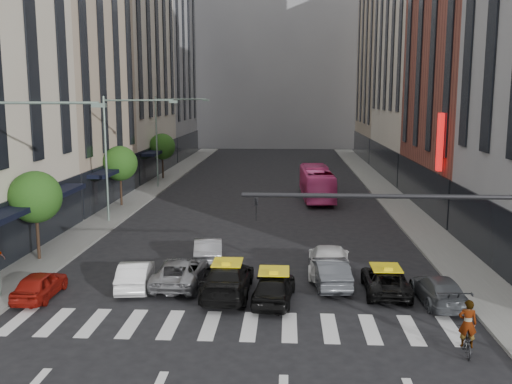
# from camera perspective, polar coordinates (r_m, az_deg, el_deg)

# --- Properties ---
(ground) EXTENTS (160.00, 160.00, 0.00)m
(ground) POSITION_cam_1_polar(r_m,az_deg,el_deg) (22.21, -2.50, -14.73)
(ground) COLOR black
(ground) RESTS_ON ground
(sidewalk_left) EXTENTS (3.00, 96.00, 0.15)m
(sidewalk_left) POSITION_cam_1_polar(r_m,az_deg,el_deg) (52.73, -11.75, -0.54)
(sidewalk_left) COLOR slate
(sidewalk_left) RESTS_ON ground
(sidewalk_right) EXTENTS (3.00, 96.00, 0.15)m
(sidewalk_right) POSITION_cam_1_polar(r_m,az_deg,el_deg) (51.81, 13.65, -0.79)
(sidewalk_right) COLOR slate
(sidewalk_right) RESTS_ON ground
(building_left_b) EXTENTS (8.00, 16.00, 24.00)m
(building_left_b) POSITION_cam_1_polar(r_m,az_deg,el_deg) (51.86, -18.81, 12.22)
(building_left_b) COLOR tan
(building_left_b) RESTS_ON ground
(building_left_c) EXTENTS (8.00, 20.00, 36.00)m
(building_left_c) POSITION_cam_1_polar(r_m,az_deg,el_deg) (69.40, -13.33, 16.64)
(building_left_c) COLOR beige
(building_left_c) RESTS_ON ground
(building_left_d) EXTENTS (8.00, 18.00, 30.00)m
(building_left_d) POSITION_cam_1_polar(r_m,az_deg,el_deg) (87.45, -9.65, 13.26)
(building_left_d) COLOR gray
(building_left_d) RESTS_ON ground
(building_right_b) EXTENTS (8.00, 18.00, 26.00)m
(building_right_b) POSITION_cam_1_polar(r_m,az_deg,el_deg) (49.60, 21.33, 13.39)
(building_right_b) COLOR brown
(building_right_b) RESTS_ON ground
(building_right_d) EXTENTS (8.00, 18.00, 28.00)m
(building_right_d) POSITION_cam_1_polar(r_m,az_deg,el_deg) (86.58, 13.46, 12.51)
(building_right_d) COLOR tan
(building_right_d) RESTS_ON ground
(building_far) EXTENTS (30.00, 10.00, 36.00)m
(building_far) POSITION_cam_1_polar(r_m,az_deg,el_deg) (105.53, 2.15, 14.36)
(building_far) COLOR gray
(building_far) RESTS_ON ground
(tree_near) EXTENTS (2.88, 2.88, 4.95)m
(tree_near) POSITION_cam_1_polar(r_m,az_deg,el_deg) (33.63, -21.20, -0.48)
(tree_near) COLOR black
(tree_near) RESTS_ON sidewalk_left
(tree_mid) EXTENTS (2.88, 2.88, 4.95)m
(tree_mid) POSITION_cam_1_polar(r_m,az_deg,el_deg) (48.49, -13.45, 2.80)
(tree_mid) COLOR black
(tree_mid) RESTS_ON sidewalk_left
(tree_far) EXTENTS (2.88, 2.88, 4.95)m
(tree_far) POSITION_cam_1_polar(r_m,az_deg,el_deg) (63.90, -9.36, 4.50)
(tree_far) COLOR black
(tree_far) RESTS_ON sidewalk_left
(streetlamp_near) EXTENTS (5.38, 0.25, 9.00)m
(streetlamp_near) POSITION_cam_1_polar(r_m,az_deg,el_deg) (27.20, -23.28, 1.96)
(streetlamp_near) COLOR gray
(streetlamp_near) RESTS_ON sidewalk_left
(streetlamp_mid) EXTENTS (5.38, 0.25, 9.00)m
(streetlamp_mid) POSITION_cam_1_polar(r_m,az_deg,el_deg) (42.05, -13.59, 4.88)
(streetlamp_mid) COLOR gray
(streetlamp_mid) RESTS_ON sidewalk_left
(streetlamp_far) EXTENTS (5.38, 0.25, 9.00)m
(streetlamp_far) POSITION_cam_1_polar(r_m,az_deg,el_deg) (57.52, -9.00, 6.21)
(streetlamp_far) COLOR gray
(streetlamp_far) RESTS_ON sidewalk_left
(traffic_signal) EXTENTS (10.10, 0.20, 6.00)m
(traffic_signal) POSITION_cam_1_polar(r_m,az_deg,el_deg) (20.48, 19.11, -4.12)
(traffic_signal) COLOR black
(traffic_signal) RESTS_ON ground
(liberty_sign) EXTENTS (0.30, 0.70, 4.00)m
(liberty_sign) POSITION_cam_1_polar(r_m,az_deg,el_deg) (41.61, 17.93, 4.77)
(liberty_sign) COLOR red
(liberty_sign) RESTS_ON ground
(car_red) EXTENTS (1.51, 3.71, 1.26)m
(car_red) POSITION_cam_1_polar(r_m,az_deg,el_deg) (28.15, -20.81, -8.67)
(car_red) COLOR maroon
(car_red) RESTS_ON ground
(car_white_front) EXTENTS (1.89, 4.18, 1.33)m
(car_white_front) POSITION_cam_1_polar(r_m,az_deg,el_deg) (28.27, -11.97, -8.09)
(car_white_front) COLOR silver
(car_white_front) RESTS_ON ground
(car_silver) EXTENTS (2.32, 4.91, 1.35)m
(car_silver) POSITION_cam_1_polar(r_m,az_deg,el_deg) (28.33, -7.57, -7.90)
(car_silver) COLOR gray
(car_silver) RESTS_ON ground
(taxi_left) EXTENTS (2.25, 5.34, 1.54)m
(taxi_left) POSITION_cam_1_polar(r_m,az_deg,el_deg) (26.75, -2.86, -8.67)
(taxi_left) COLOR black
(taxi_left) RESTS_ON ground
(taxi_center) EXTENTS (2.09, 4.35, 1.44)m
(taxi_center) POSITION_cam_1_polar(r_m,az_deg,el_deg) (25.82, 1.80, -9.47)
(taxi_center) COLOR black
(taxi_center) RESTS_ON ground
(car_grey_mid) EXTENTS (1.96, 4.50, 1.44)m
(car_grey_mid) POSITION_cam_1_polar(r_m,az_deg,el_deg) (28.20, 7.34, -7.88)
(car_grey_mid) COLOR #404247
(car_grey_mid) RESTS_ON ground
(taxi_right) EXTENTS (2.15, 4.43, 1.21)m
(taxi_right) POSITION_cam_1_polar(r_m,az_deg,el_deg) (27.68, 12.83, -8.63)
(taxi_right) COLOR black
(taxi_right) RESTS_ON ground
(car_grey_curb) EXTENTS (1.96, 4.37, 1.24)m
(car_grey_curb) POSITION_cam_1_polar(r_m,az_deg,el_deg) (26.98, 17.78, -9.30)
(car_grey_curb) COLOR #45494E
(car_grey_curb) RESTS_ON ground
(car_row2_left) EXTENTS (2.02, 4.45, 1.42)m
(car_row2_left) POSITION_cam_1_polar(r_m,az_deg,el_deg) (31.91, -4.78, -5.79)
(car_row2_left) COLOR gray
(car_row2_left) RESTS_ON ground
(car_row2_right) EXTENTS (2.38, 5.32, 1.51)m
(car_row2_right) POSITION_cam_1_polar(r_m,az_deg,el_deg) (30.05, 7.30, -6.70)
(car_row2_right) COLOR white
(car_row2_right) RESTS_ON ground
(bus) EXTENTS (2.85, 10.43, 2.88)m
(bus) POSITION_cam_1_polar(r_m,az_deg,el_deg) (51.38, 6.08, 0.89)
(bus) COLOR #E6438F
(bus) RESTS_ON ground
(motorcycle) EXTENTS (0.82, 1.76, 0.89)m
(motorcycle) POSITION_cam_1_polar(r_m,az_deg,el_deg) (22.42, 20.29, -13.86)
(motorcycle) COLOR black
(motorcycle) RESTS_ON ground
(rider) EXTENTS (0.70, 0.51, 1.77)m
(rider) POSITION_cam_1_polar(r_m,az_deg,el_deg) (21.94, 20.50, -10.67)
(rider) COLOR gray
(rider) RESTS_ON motorcycle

